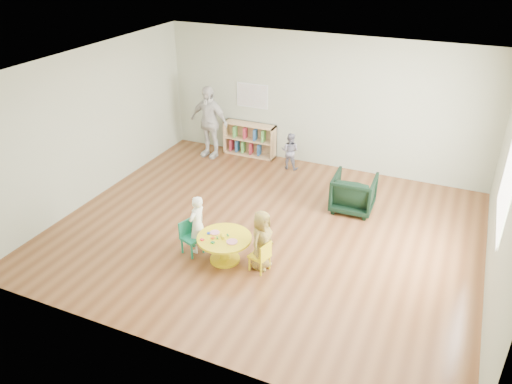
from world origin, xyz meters
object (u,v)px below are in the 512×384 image
Objects in this scene: kid_chair_left at (190,236)px; bookshelf at (250,139)px; toddler at (290,151)px; armchair at (354,193)px; child_left at (197,224)px; activity_table at (224,244)px; adult_caretaker at (209,122)px; kid_chair_right at (261,256)px; child_right at (262,240)px.

bookshelf is at bearing -149.90° from kid_chair_left.
armchair is at bearing 142.54° from toddler.
child_left reaches higher than kid_chair_left.
armchair is 0.78× the size of child_left.
activity_table is at bearing 88.95° from child_left.
bookshelf is 1.01m from adult_caretaker.
kid_chair_left reaches higher than activity_table.
kid_chair_right is 0.66× the size of armchair.
child_right reaches higher than bookshelf.
toddler is (-0.26, 3.58, 0.11)m from activity_table.
toddler is at bearing -17.27° from bookshelf.
child_left reaches higher than armchair.
kid_chair_left is 3.61m from toddler.
bookshelf reaches higher than armchair.
bookshelf is at bearing 40.90° from kid_chair_right.
adult_caretaker reaches higher than kid_chair_left.
child_right is at bearing 97.37° from child_left.
toddler is (-0.89, 3.60, 0.13)m from kid_chair_right.
armchair is 2.08m from toddler.
armchair is 0.79× the size of child_right.
kid_chair_right is at bearing 92.59° from child_left.
activity_table is 0.62m from child_right.
bookshelf is at bearing -19.10° from toddler.
adult_caretaker is at bearing 121.66° from activity_table.
child_right reaches higher than toddler.
kid_chair_right is at bearing -45.09° from adult_caretaker.
child_left is at bearing 155.11° from kid_chair_left.
child_left reaches higher than kid_chair_right.
bookshelf reaches higher than activity_table.
armchair is 3.01m from child_left.
kid_chair_left is at bearing -59.61° from adult_caretaker.
activity_table is 0.60m from kid_chair_left.
child_left is at bearing 171.90° from activity_table.
bookshelf is 1.23× the size of child_left.
child_right is (-0.84, -2.29, 0.13)m from armchair.
armchair is 0.95× the size of toddler.
kid_chair_right is 4.41m from bookshelf.
kid_chair_right is 0.42× the size of bookshelf.
armchair is at bearing -4.42° from kid_chair_right.
child_left is 0.60× the size of adult_caretaker.
adult_caretaker is at bearing 45.79° from child_right.
child_right is (-0.04, 0.10, 0.21)m from kid_chair_right.
child_left reaches higher than toddler.
armchair is at bearing -13.15° from child_right.
kid_chair_left is at bearing -79.08° from bookshelf.
toddler reaches higher than kid_chair_right.
armchair is 3.79m from adult_caretaker.
adult_caretaker reaches higher than kid_chair_right.
adult_caretaker reaches higher than bookshelf.
toddler reaches higher than activity_table.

